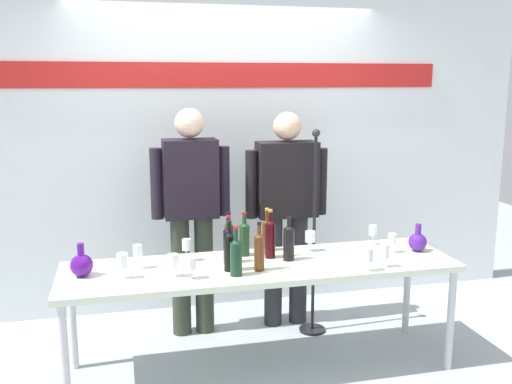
{
  "coord_description": "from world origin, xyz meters",
  "views": [
    {
      "loc": [
        -0.87,
        -3.47,
        1.92
      ],
      "look_at": [
        0.0,
        0.15,
        1.19
      ],
      "focal_mm": 40.31,
      "sensor_mm": 36.0,
      "label": 1
    }
  ],
  "objects_px": {
    "decanter_blue_left": "(82,265)",
    "wine_bottle_7": "(259,250)",
    "display_table": "(261,272)",
    "presenter_right": "(286,204)",
    "wine_bottle_2": "(289,241)",
    "wine_glass_left_2": "(173,260)",
    "wine_bottle_3": "(236,256)",
    "wine_bottle_4": "(229,237)",
    "wine_glass_right_2": "(368,255)",
    "wine_glass_right_4": "(373,231)",
    "wine_bottle_5": "(270,237)",
    "wine_bottle_6": "(267,233)",
    "wine_glass_left_0": "(186,245)",
    "presenter_left": "(191,208)",
    "wine_glass_left_3": "(122,261)",
    "wine_bottle_8": "(229,250)",
    "decanter_blue_right": "(418,241)",
    "wine_glass_right_0": "(310,237)",
    "wine_glass_left_4": "(138,251)",
    "wine_bottle_0": "(228,244)",
    "wine_glass_right_3": "(392,239)",
    "wine_glass_left_1": "(191,264)",
    "microphone_stand": "(313,266)",
    "wine_bottle_1": "(244,237)",
    "wine_glass_right_1": "(385,252)"
  },
  "relations": [
    {
      "from": "wine_glass_left_1",
      "to": "wine_glass_right_0",
      "type": "xyz_separation_m",
      "value": [
        0.88,
        0.37,
        0.01
      ]
    },
    {
      "from": "wine_glass_left_2",
      "to": "wine_glass_right_3",
      "type": "height_order",
      "value": "wine_glass_left_2"
    },
    {
      "from": "wine_bottle_1",
      "to": "microphone_stand",
      "type": "height_order",
      "value": "microphone_stand"
    },
    {
      "from": "display_table",
      "to": "wine_glass_right_3",
      "type": "distance_m",
      "value": 0.95
    },
    {
      "from": "wine_bottle_4",
      "to": "wine_glass_right_3",
      "type": "height_order",
      "value": "wine_bottle_4"
    },
    {
      "from": "display_table",
      "to": "wine_glass_left_0",
      "type": "height_order",
      "value": "wine_glass_left_0"
    },
    {
      "from": "wine_glass_left_0",
      "to": "wine_glass_right_0",
      "type": "bearing_deg",
      "value": 1.38
    },
    {
      "from": "presenter_right",
      "to": "wine_glass_right_0",
      "type": "xyz_separation_m",
      "value": [
        0.03,
        -0.48,
        -0.14
      ]
    },
    {
      "from": "presenter_left",
      "to": "wine_bottle_7",
      "type": "bearing_deg",
      "value": -67.86
    },
    {
      "from": "wine_bottle_2",
      "to": "wine_bottle_7",
      "type": "height_order",
      "value": "wine_bottle_7"
    },
    {
      "from": "display_table",
      "to": "wine_bottle_4",
      "type": "distance_m",
      "value": 0.34
    },
    {
      "from": "wine_bottle_3",
      "to": "wine_glass_left_0",
      "type": "xyz_separation_m",
      "value": [
        -0.26,
        0.36,
        -0.02
      ]
    },
    {
      "from": "wine_glass_right_4",
      "to": "wine_glass_left_3",
      "type": "bearing_deg",
      "value": -170.03
    },
    {
      "from": "decanter_blue_right",
      "to": "wine_bottle_4",
      "type": "distance_m",
      "value": 1.32
    },
    {
      "from": "wine_bottle_5",
      "to": "wine_bottle_3",
      "type": "bearing_deg",
      "value": -134.63
    },
    {
      "from": "wine_glass_right_0",
      "to": "wine_glass_right_3",
      "type": "distance_m",
      "value": 0.57
    },
    {
      "from": "wine_bottle_0",
      "to": "wine_bottle_7",
      "type": "xyz_separation_m",
      "value": [
        0.16,
        -0.19,
        0.0
      ]
    },
    {
      "from": "microphone_stand",
      "to": "presenter_left",
      "type": "bearing_deg",
      "value": 167.33
    },
    {
      "from": "decanter_blue_right",
      "to": "wine_bottle_0",
      "type": "height_order",
      "value": "wine_bottle_0"
    },
    {
      "from": "wine_bottle_5",
      "to": "wine_glass_right_4",
      "type": "distance_m",
      "value": 0.81
    },
    {
      "from": "wine_bottle_1",
      "to": "wine_glass_right_1",
      "type": "height_order",
      "value": "wine_bottle_1"
    },
    {
      "from": "wine_bottle_3",
      "to": "wine_bottle_4",
      "type": "xyz_separation_m",
      "value": [
        0.03,
        0.41,
        0.0
      ]
    },
    {
      "from": "wine_glass_right_4",
      "to": "wine_glass_left_4",
      "type": "bearing_deg",
      "value": -175.1
    },
    {
      "from": "wine_bottle_5",
      "to": "wine_bottle_6",
      "type": "xyz_separation_m",
      "value": [
        0.02,
        0.16,
        -0.02
      ]
    },
    {
      "from": "display_table",
      "to": "wine_bottle_7",
      "type": "relative_size",
      "value": 8.21
    },
    {
      "from": "wine_bottle_2",
      "to": "wine_glass_left_2",
      "type": "bearing_deg",
      "value": -169.15
    },
    {
      "from": "presenter_left",
      "to": "wine_glass_left_2",
      "type": "height_order",
      "value": "presenter_left"
    },
    {
      "from": "wine_bottle_7",
      "to": "wine_glass_left_0",
      "type": "relative_size",
      "value": 2.09
    },
    {
      "from": "wine_bottle_0",
      "to": "wine_bottle_3",
      "type": "xyz_separation_m",
      "value": [
        -0.0,
        -0.25,
        -0.0
      ]
    },
    {
      "from": "wine_bottle_8",
      "to": "wine_glass_left_4",
      "type": "height_order",
      "value": "wine_bottle_8"
    },
    {
      "from": "wine_bottle_1",
      "to": "wine_bottle_0",
      "type": "bearing_deg",
      "value": -136.22
    },
    {
      "from": "presenter_right",
      "to": "wine_bottle_8",
      "type": "bearing_deg",
      "value": -128.11
    },
    {
      "from": "wine_bottle_8",
      "to": "wine_glass_right_3",
      "type": "bearing_deg",
      "value": 5.51
    },
    {
      "from": "wine_bottle_8",
      "to": "wine_glass_right_4",
      "type": "bearing_deg",
      "value": 15.9
    },
    {
      "from": "wine_bottle_2",
      "to": "wine_glass_left_4",
      "type": "relative_size",
      "value": 1.89
    },
    {
      "from": "wine_bottle_4",
      "to": "wine_glass_right_3",
      "type": "relative_size",
      "value": 2.24
    },
    {
      "from": "presenter_left",
      "to": "wine_glass_left_3",
      "type": "xyz_separation_m",
      "value": [
        -0.51,
        -0.75,
        -0.14
      ]
    },
    {
      "from": "decanter_blue_left",
      "to": "presenter_left",
      "type": "xyz_separation_m",
      "value": [
        0.75,
        0.65,
        0.17
      ]
    },
    {
      "from": "wine_bottle_5",
      "to": "wine_glass_left_1",
      "type": "height_order",
      "value": "wine_bottle_5"
    },
    {
      "from": "decanter_blue_left",
      "to": "presenter_left",
      "type": "height_order",
      "value": "presenter_left"
    },
    {
      "from": "wine_glass_right_2",
      "to": "wine_glass_right_4",
      "type": "xyz_separation_m",
      "value": [
        0.28,
        0.53,
        0.0
      ]
    },
    {
      "from": "wine_glass_right_3",
      "to": "wine_glass_left_3",
      "type": "bearing_deg",
      "value": -176.68
    },
    {
      "from": "wine_bottle_2",
      "to": "wine_glass_right_0",
      "type": "relative_size",
      "value": 2.06
    },
    {
      "from": "microphone_stand",
      "to": "wine_glass_right_2",
      "type": "bearing_deg",
      "value": -83.53
    },
    {
      "from": "wine_bottle_7",
      "to": "wine_bottle_8",
      "type": "bearing_deg",
      "value": 167.83
    },
    {
      "from": "wine_glass_left_0",
      "to": "microphone_stand",
      "type": "height_order",
      "value": "microphone_stand"
    },
    {
      "from": "display_table",
      "to": "presenter_right",
      "type": "xyz_separation_m",
      "value": [
        0.37,
        0.68,
        0.29
      ]
    },
    {
      "from": "wine_bottle_2",
      "to": "wine_bottle_5",
      "type": "height_order",
      "value": "wine_bottle_5"
    },
    {
      "from": "decanter_blue_left",
      "to": "wine_bottle_7",
      "type": "relative_size",
      "value": 0.67
    },
    {
      "from": "microphone_stand",
      "to": "wine_glass_left_2",
      "type": "bearing_deg",
      "value": -152.01
    }
  ]
}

